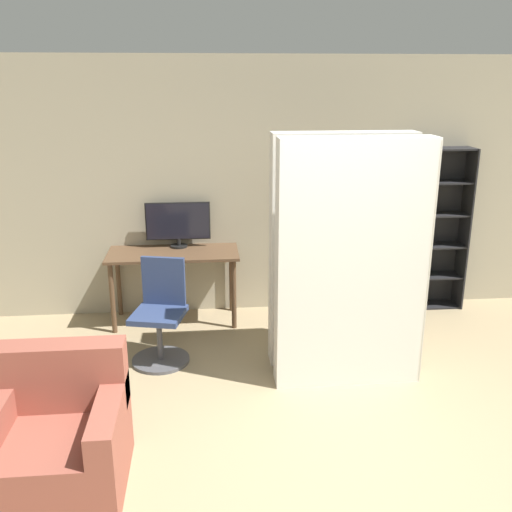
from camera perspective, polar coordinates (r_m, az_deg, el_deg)
The scene contains 9 objects.
ground_plane at distance 3.83m, azimuth 9.93°, elevation -23.15°, with size 16.00×16.00×0.00m, color #9E8966.
wall_back at distance 6.12m, azimuth 2.89°, elevation 6.84°, with size 8.00×0.06×2.70m.
desk at distance 5.93m, azimuth -8.25°, elevation -0.59°, with size 1.33×0.58×0.76m.
monitor at distance 6.00m, azimuth -7.81°, elevation 3.33°, with size 0.67×0.18×0.48m.
office_chair at distance 5.23m, azimuth -9.51°, elevation -6.40°, with size 0.53×0.53×0.93m.
bookshelf at distance 6.49m, azimuth 16.44°, elevation 2.43°, with size 0.73×0.28×1.77m.
mattress_near at distance 4.65m, azimuth 9.60°, elevation -0.99°, with size 1.22×0.24×2.05m.
mattress_far at distance 5.02m, azimuth 8.43°, elevation 0.47°, with size 1.22×0.24×2.05m.
armchair at distance 3.94m, azimuth -19.36°, elevation -16.80°, with size 0.85×0.80×0.85m.
Camera 1 is at (-0.87, -2.79, 2.47)m, focal length 40.00 mm.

